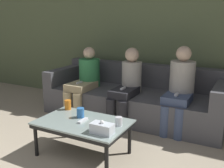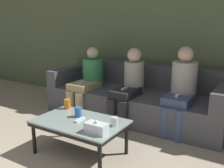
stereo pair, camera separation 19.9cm
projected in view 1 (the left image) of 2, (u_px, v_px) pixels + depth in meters
wall_back at (149, 29)px, 4.25m from camera, size 12.00×0.06×2.60m
couch at (134, 98)px, 4.01m from camera, size 2.66×0.98×0.76m
coffee_table at (83, 125)px, 2.81m from camera, size 0.97×0.62×0.39m
cup_near_left at (119, 121)px, 2.67m from camera, size 0.07×0.07×0.09m
cup_near_right at (80, 113)px, 2.90m from camera, size 0.08×0.08×0.11m
cup_far_center at (68, 105)px, 3.16m from camera, size 0.08×0.08×0.12m
tissue_box at (102, 128)px, 2.49m from camera, size 0.22×0.12×0.13m
game_remote at (83, 120)px, 2.80m from camera, size 0.04×0.15×0.02m
seated_person_left_end at (85, 79)px, 4.08m from camera, size 0.33×0.70×1.03m
seated_person_mid_left at (128, 84)px, 3.73m from camera, size 0.31×0.69×1.06m
seated_person_mid_right at (180, 87)px, 3.43m from camera, size 0.33×0.63×1.12m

